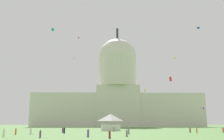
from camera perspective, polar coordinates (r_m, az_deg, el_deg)
The scene contains 25 objects.
capitol_building at distance 191.35m, azimuth 1.25°, elevation -5.24°, with size 122.91×29.15×75.38m.
event_tent at distance 93.45m, azimuth -0.33°, elevation -11.48°, with size 7.18×5.47×5.95m.
person_black_near_tent at distance 70.45m, azimuth -10.56°, elevation -13.09°, with size 0.51×0.51×1.71m.
person_maroon_mid_right at distance 79.97m, azimuth 16.97°, elevation -12.67°, with size 0.47×0.47×1.52m.
person_white_back_right at distance 57.48m, azimuth -22.93°, elevation -12.75°, with size 0.53×0.53×1.68m.
person_red_near_tree_west at distance 83.36m, azimuth 23.48°, elevation -12.14°, with size 0.55×0.55×1.60m.
person_grey_edge_west at distance 52.87m, azimuth 3.30°, elevation -13.91°, with size 0.56×0.56×1.47m.
person_purple_front_right at distance 51.80m, azimuth -5.34°, elevation -13.83°, with size 0.56×0.56×1.63m.
person_grey_edge_east at distance 65.41m, azimuth 3.73°, elevation -13.40°, with size 0.47×0.47×1.66m.
person_maroon_mid_center at distance 46.74m, azimuth -0.53°, elevation -14.21°, with size 0.44×0.44×1.48m.
person_purple_mid_left at distance 50.74m, azimuth -15.67°, elevation -13.59°, with size 0.44×0.44×1.47m.
person_white_back_center at distance 68.48m, azimuth -17.63°, elevation -12.83°, with size 0.64×0.64×1.64m.
person_orange_front_left at distance 66.15m, azimuth -20.62°, elevation -12.69°, with size 0.42×0.42×1.61m.
person_purple_lawn_far_left at distance 77.41m, azimuth -10.90°, elevation -13.04°, with size 0.65×0.65×1.45m.
person_grey_front_center at distance 85.17m, azimuth 0.42°, elevation -13.10°, with size 0.50×0.50×1.47m.
person_orange_lawn_far_right at distance 78.70m, azimuth 18.34°, elevation -12.62°, with size 0.44×0.44×1.50m.
kite_yellow_high at distance 156.20m, azimuth 13.77°, elevation 2.54°, with size 1.05×0.71×2.94m.
kite_turquoise_high at distance 117.63m, azimuth -13.04°, elevation 8.75°, with size 1.22×1.15×2.52m.
kite_blue_high at distance 139.60m, azimuth 18.62°, elevation 8.87°, with size 1.34×1.39×1.30m.
kite_violet_low at distance 114.16m, azimuth 19.68°, elevation -8.18°, with size 0.67×0.61×3.03m.
kite_magenta_high at distance 177.14m, azimuth -7.41°, elevation 7.13°, with size 1.06×1.10×1.16m.
kite_black_high at distance 141.52m, azimuth -8.40°, elevation 2.55°, with size 1.20×1.01×0.16m.
kite_cyan_low at distance 165.76m, azimuth -9.60°, elevation -7.08°, with size 1.16×1.32×2.79m.
kite_gold_low at distance 117.98m, azimuth 7.33°, elevation -4.55°, with size 0.77×0.46×0.88m.
kite_red_low at distance 81.41m, azimuth 12.87°, elevation -1.95°, with size 0.74×0.76×1.59m.
Camera 1 is at (-7.28, -37.75, 2.67)m, focal length 41.12 mm.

